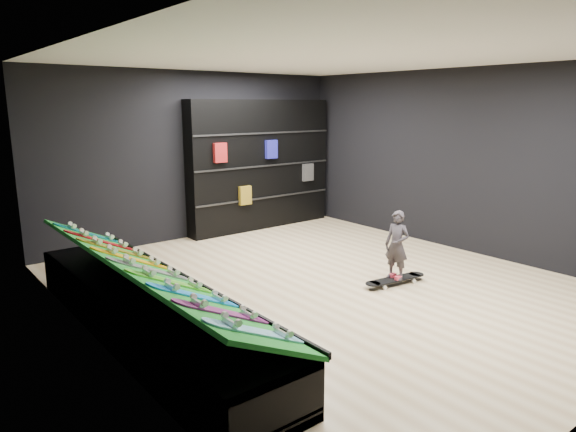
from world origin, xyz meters
TOP-DOWN VIEW (x-y plane):
  - floor at (0.00, 0.00)m, footprint 6.00×7.00m
  - ceiling at (0.00, 0.00)m, footprint 6.00×7.00m
  - wall_back at (0.00, 3.50)m, footprint 6.00×0.02m
  - wall_left at (-3.00, 0.00)m, footprint 0.02×7.00m
  - wall_right at (3.00, 0.00)m, footprint 0.02×7.00m
  - display_rack at (-2.55, 0.00)m, footprint 0.90×4.50m
  - turf_ramp at (-2.50, 0.00)m, footprint 0.92×4.50m
  - back_shelving at (1.30, 3.32)m, footprint 3.13×0.36m
  - floor_skateboard at (0.76, -0.57)m, footprint 1.00×0.36m
  - child at (0.76, -0.57)m, footprint 0.19×0.24m
  - display_board_0 at (-2.49, -1.90)m, footprint 0.93×0.22m
  - display_board_1 at (-2.49, -1.42)m, footprint 0.93×0.22m
  - display_board_2 at (-2.49, -0.95)m, footprint 0.93×0.22m
  - display_board_3 at (-2.49, -0.48)m, footprint 0.93×0.22m
  - display_board_4 at (-2.49, 0.00)m, footprint 0.93×0.22m
  - display_board_5 at (-2.49, 0.48)m, footprint 0.93×0.22m
  - display_board_6 at (-2.49, 0.95)m, footprint 0.93×0.22m
  - display_board_7 at (-2.49, 1.42)m, footprint 0.93×0.22m
  - display_board_8 at (-2.49, 1.90)m, footprint 0.93×0.22m

SIDE VIEW (x-z plane):
  - floor at x=0.00m, z-range -0.01..0.01m
  - floor_skateboard at x=0.76m, z-range 0.00..0.09m
  - display_rack at x=-2.55m, z-range 0.00..0.50m
  - child at x=0.76m, z-range 0.09..0.65m
  - turf_ramp at x=-2.50m, z-range 0.48..0.94m
  - display_board_0 at x=-2.49m, z-range 0.49..0.99m
  - display_board_1 at x=-2.49m, z-range 0.49..0.99m
  - display_board_2 at x=-2.49m, z-range 0.49..0.99m
  - display_board_3 at x=-2.49m, z-range 0.49..0.99m
  - display_board_4 at x=-2.49m, z-range 0.49..0.99m
  - display_board_5 at x=-2.49m, z-range 0.49..0.99m
  - display_board_6 at x=-2.49m, z-range 0.49..0.99m
  - display_board_7 at x=-2.49m, z-range 0.49..0.99m
  - display_board_8 at x=-2.49m, z-range 0.49..0.99m
  - back_shelving at x=1.30m, z-range 0.00..2.50m
  - wall_back at x=0.00m, z-range 0.00..3.00m
  - wall_left at x=-3.00m, z-range 0.00..3.00m
  - wall_right at x=3.00m, z-range 0.00..3.00m
  - ceiling at x=0.00m, z-range 3.00..3.00m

